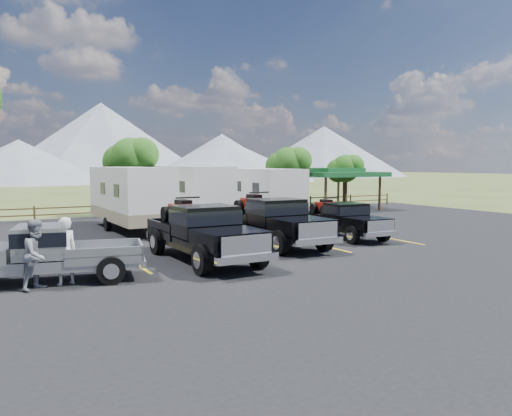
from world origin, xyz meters
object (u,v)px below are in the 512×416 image
trailer_right (261,194)px  pickup_silver (48,253)px  person_a (65,251)px  rig_right (343,219)px  person_b (38,254)px  pavilion (333,174)px  rig_left (202,231)px  trailer_center (192,193)px  trailer_left (130,197)px  rig_center (273,220)px

trailer_right → pickup_silver: 16.89m
trailer_right → person_a: 16.95m
person_a → rig_right: bearing=177.2°
pickup_silver → person_b: size_ratio=2.98×
trailer_right → person_b: 17.64m
pavilion → rig_left: bearing=-139.3°
rig_left → person_b: rig_left is taller
trailer_center → person_a: size_ratio=4.91×
pickup_silver → person_a: bearing=46.3°
person_a → pickup_silver: bearing=-73.6°
pavilion → trailer_center: (-12.67, -2.96, -1.00)m
trailer_left → person_a: bearing=-115.2°
rig_right → trailer_left: size_ratio=0.58×
pavilion → person_a: bearing=-143.6°
person_a → person_b: size_ratio=1.00×
trailer_left → pickup_silver: size_ratio=1.63×
trailer_left → pickup_silver: 11.66m
rig_right → trailer_left: 11.04m
rig_left → trailer_left: 9.49m
rig_center → person_a: size_ratio=3.42×
rig_left → person_a: bearing=-163.8°
rig_left → person_b: 5.86m
trailer_center → trailer_right: bearing=-22.8°
person_b → rig_left: bearing=-22.4°
pickup_silver → person_a: person_a is taller
trailer_right → person_b: trailer_right is taller
rig_right → trailer_left: trailer_left is taller
trailer_center → person_b: 16.35m
rig_left → person_a: (-4.86, -1.55, -0.09)m
rig_left → trailer_left: bearing=89.4°
trailer_center → pickup_silver: bearing=-124.9°
pavilion → person_b: bearing=-144.1°
trailer_center → person_b: bearing=-124.2°
pavilion → trailer_center: size_ratio=0.65×
rig_left → rig_center: size_ratio=1.00×
trailer_left → trailer_right: trailer_left is taller
trailer_center → pickup_silver: (-9.30, -12.40, -0.87)m
rig_center → trailer_right: 8.83m
person_b → rig_right: bearing=-24.1°
rig_right → trailer_left: (-8.20, 7.35, 0.85)m
rig_center → trailer_right: (3.81, 7.94, 0.60)m
rig_left → pickup_silver: size_ratio=1.15×
pavilion → rig_right: pavilion is taller
pavilion → trailer_center: bearing=-166.8°
trailer_left → trailer_center: size_ratio=0.99×
person_b → rig_center: bearing=-19.8°
trailer_center → trailer_right: 4.15m
rig_left → rig_center: rig_center is taller
trailer_left → trailer_right: bearing=-0.4°
rig_right → person_b: person_b is taller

